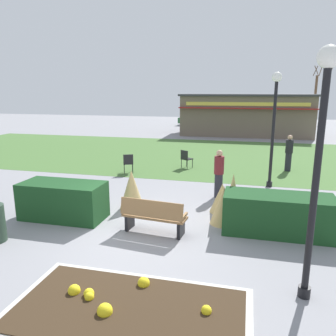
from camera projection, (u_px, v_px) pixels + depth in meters
name	position (u px, v px, depth m)	size (l,w,h in m)	color
ground_plane	(139.00, 231.00, 8.75)	(80.00, 80.00, 0.00)	gray
lawn_patch	(200.00, 155.00, 19.38)	(36.00, 12.00, 0.01)	#446B33
flower_bed	(128.00, 312.00, 5.40)	(3.98, 2.18, 0.32)	beige
park_bench	(154.00, 216.00, 8.52)	(1.75, 0.71, 0.95)	olive
hedge_left	(63.00, 201.00, 9.56)	(2.42, 1.10, 1.07)	#19421E
hedge_right	(278.00, 214.00, 8.54)	(2.78, 1.10, 1.04)	#19421E
ornamental_grass_behind_left	(233.00, 197.00, 9.38)	(0.56, 0.56, 1.39)	tan
ornamental_grass_behind_right	(132.00, 190.00, 10.33)	(0.78, 0.78, 1.24)	tan
ornamental_grass_behind_center	(222.00, 198.00, 10.05)	(0.73, 0.73, 0.92)	tan
ornamental_grass_behind_far	(223.00, 205.00, 9.14)	(0.73, 0.73, 1.10)	tan
lamppost_near	(319.00, 149.00, 5.35)	(0.36, 0.36, 4.33)	black
lamppost_mid	(274.00, 117.00, 12.27)	(0.36, 0.36, 4.33)	black
food_kiosk	(246.00, 114.00, 28.09)	(10.85, 5.19, 3.43)	#6B5B4C
cafe_chair_west	(186.00, 158.00, 15.84)	(0.61, 0.61, 0.89)	black
cafe_chair_east	(128.00, 162.00, 14.85)	(0.57, 0.57, 0.89)	black
person_strolling	(219.00, 173.00, 11.39)	(0.34, 0.34, 1.69)	#23232D
person_standing	(289.00, 153.00, 15.22)	(0.34, 0.34, 1.69)	#23232D
parked_car_west_slot	(198.00, 120.00, 36.01)	(4.29, 2.23, 1.20)	#2D6638
parked_car_center_slot	(244.00, 120.00, 34.87)	(4.28, 2.22, 1.20)	silver
tree_left_bg	(326.00, 97.00, 39.09)	(0.91, 0.96, 6.73)	brown
tree_right_bg	(315.00, 98.00, 37.80)	(0.91, 0.96, 6.49)	brown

